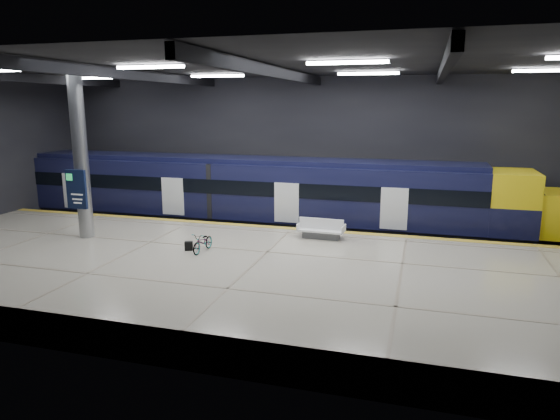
% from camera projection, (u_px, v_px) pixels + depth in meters
% --- Properties ---
extents(ground, '(30.00, 30.00, 0.00)m').
position_uv_depth(ground, '(275.00, 271.00, 20.09)').
color(ground, black).
rests_on(ground, ground).
extents(room_shell, '(30.10, 16.10, 8.05)m').
position_uv_depth(room_shell, '(275.00, 128.00, 18.91)').
color(room_shell, black).
rests_on(room_shell, ground).
extents(platform, '(30.00, 11.00, 1.10)m').
position_uv_depth(platform, '(255.00, 279.00, 17.63)').
color(platform, '#B7AD9B').
rests_on(platform, ground).
extents(safety_strip, '(30.00, 0.40, 0.01)m').
position_uv_depth(safety_strip, '(292.00, 228.00, 22.45)').
color(safety_strip, gold).
rests_on(safety_strip, platform).
extents(rails, '(30.00, 1.52, 0.16)m').
position_uv_depth(rails, '(306.00, 235.00, 25.25)').
color(rails, gray).
rests_on(rails, ground).
extents(train, '(29.40, 2.84, 3.79)m').
position_uv_depth(train, '(271.00, 195.00, 25.33)').
color(train, black).
rests_on(train, ground).
extents(bench, '(1.97, 0.89, 0.86)m').
position_uv_depth(bench, '(321.00, 231.00, 20.76)').
color(bench, '#595B60').
rests_on(bench, platform).
extents(bicycle, '(0.59, 1.47, 0.76)m').
position_uv_depth(bicycle, '(203.00, 242.00, 18.87)').
color(bicycle, '#99999E').
rests_on(bicycle, platform).
extents(pannier_bag, '(0.34, 0.27, 0.35)m').
position_uv_depth(pannier_bag, '(189.00, 246.00, 19.07)').
color(pannier_bag, black).
rests_on(pannier_bag, platform).
extents(info_column, '(0.90, 0.78, 6.90)m').
position_uv_depth(info_column, '(80.00, 157.00, 20.37)').
color(info_column, '#9EA0A5').
rests_on(info_column, platform).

